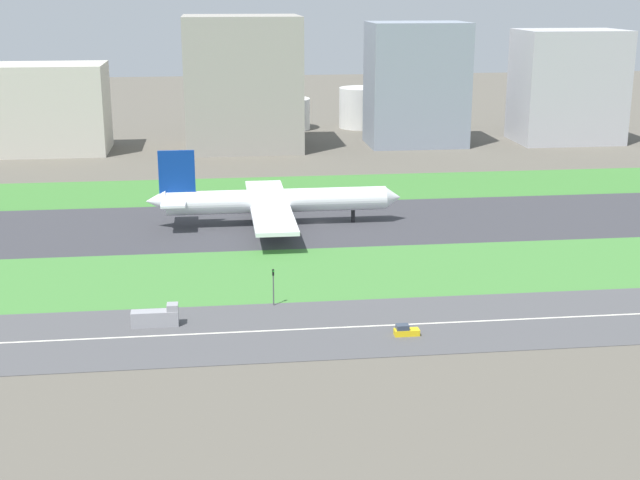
{
  "coord_description": "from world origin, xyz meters",
  "views": [
    {
      "loc": [
        -26.85,
        -219.59,
        58.72
      ],
      "look_at": [
        -4.33,
        -36.5,
        6.0
      ],
      "focal_mm": 49.8,
      "sensor_mm": 36.0,
      "label": 1
    }
  ],
  "objects_px": {
    "cargo_warehouse": "(568,86)",
    "traffic_light": "(273,284)",
    "hangar_building": "(243,83)",
    "office_tower": "(416,84)",
    "airliner": "(271,201)",
    "fuel_tank_east": "(421,112)",
    "fuel_tank_west": "(280,114)",
    "car_2": "(405,331)",
    "truck_0": "(156,317)",
    "terminal_building": "(36,109)",
    "fuel_tank_centre": "(361,108)"
  },
  "relations": [
    {
      "from": "fuel_tank_centre",
      "to": "office_tower",
      "type": "bearing_deg",
      "value": -73.38
    },
    {
      "from": "traffic_light",
      "to": "hangar_building",
      "type": "bearing_deg",
      "value": 89.57
    },
    {
      "from": "truck_0",
      "to": "airliner",
      "type": "bearing_deg",
      "value": 69.58
    },
    {
      "from": "airliner",
      "to": "traffic_light",
      "type": "relative_size",
      "value": 9.03
    },
    {
      "from": "hangar_building",
      "to": "fuel_tank_centre",
      "type": "distance_m",
      "value": 70.98
    },
    {
      "from": "airliner",
      "to": "truck_0",
      "type": "relative_size",
      "value": 7.74
    },
    {
      "from": "truck_0",
      "to": "traffic_light",
      "type": "bearing_deg",
      "value": 20.27
    },
    {
      "from": "fuel_tank_west",
      "to": "fuel_tank_east",
      "type": "bearing_deg",
      "value": 0.0
    },
    {
      "from": "hangar_building",
      "to": "office_tower",
      "type": "relative_size",
      "value": 1.06
    },
    {
      "from": "hangar_building",
      "to": "cargo_warehouse",
      "type": "bearing_deg",
      "value": 0.0
    },
    {
      "from": "cargo_warehouse",
      "to": "traffic_light",
      "type": "bearing_deg",
      "value": -126.24
    },
    {
      "from": "car_2",
      "to": "office_tower",
      "type": "distance_m",
      "value": 198.56
    },
    {
      "from": "truck_0",
      "to": "fuel_tank_east",
      "type": "relative_size",
      "value": 0.45
    },
    {
      "from": "traffic_light",
      "to": "fuel_tank_centre",
      "type": "relative_size",
      "value": 0.38
    },
    {
      "from": "fuel_tank_centre",
      "to": "fuel_tank_east",
      "type": "distance_m",
      "value": 26.56
    },
    {
      "from": "truck_0",
      "to": "fuel_tank_east",
      "type": "height_order",
      "value": "fuel_tank_east"
    },
    {
      "from": "cargo_warehouse",
      "to": "fuel_tank_west",
      "type": "bearing_deg",
      "value": 157.54
    },
    {
      "from": "truck_0",
      "to": "hangar_building",
      "type": "bearing_deg",
      "value": 82.81
    },
    {
      "from": "cargo_warehouse",
      "to": "truck_0",
      "type": "bearing_deg",
      "value": -129.34
    },
    {
      "from": "hangar_building",
      "to": "traffic_light",
      "type": "bearing_deg",
      "value": -90.43
    },
    {
      "from": "car_2",
      "to": "office_tower",
      "type": "height_order",
      "value": "office_tower"
    },
    {
      "from": "hangar_building",
      "to": "fuel_tank_west",
      "type": "bearing_deg",
      "value": 68.88
    },
    {
      "from": "cargo_warehouse",
      "to": "office_tower",
      "type": "bearing_deg",
      "value": 180.0
    },
    {
      "from": "car_2",
      "to": "hangar_building",
      "type": "xyz_separation_m",
      "value": [
        -20.47,
        192.0,
        23.48
      ]
    },
    {
      "from": "office_tower",
      "to": "car_2",
      "type": "bearing_deg",
      "value": -103.34
    },
    {
      "from": "traffic_light",
      "to": "fuel_tank_west",
      "type": "height_order",
      "value": "fuel_tank_west"
    },
    {
      "from": "cargo_warehouse",
      "to": "fuel_tank_centre",
      "type": "distance_m",
      "value": 87.28
    },
    {
      "from": "truck_0",
      "to": "office_tower",
      "type": "xyz_separation_m",
      "value": [
        88.96,
        182.0,
        21.42
      ]
    },
    {
      "from": "hangar_building",
      "to": "cargo_warehouse",
      "type": "xyz_separation_m",
      "value": [
        126.22,
        0.0,
        -2.88
      ]
    },
    {
      "from": "truck_0",
      "to": "terminal_building",
      "type": "distance_m",
      "value": 189.88
    },
    {
      "from": "traffic_light",
      "to": "hangar_building",
      "type": "relative_size",
      "value": 0.15
    },
    {
      "from": "airliner",
      "to": "office_tower",
      "type": "distance_m",
      "value": 131.65
    },
    {
      "from": "cargo_warehouse",
      "to": "fuel_tank_centre",
      "type": "height_order",
      "value": "cargo_warehouse"
    },
    {
      "from": "truck_0",
      "to": "fuel_tank_east",
      "type": "xyz_separation_m",
      "value": [
        102.0,
        227.0,
        4.69
      ]
    },
    {
      "from": "airliner",
      "to": "fuel_tank_east",
      "type": "bearing_deg",
      "value": 64.25
    },
    {
      "from": "fuel_tank_west",
      "to": "office_tower",
      "type": "bearing_deg",
      "value": -42.79
    },
    {
      "from": "traffic_light",
      "to": "fuel_tank_west",
      "type": "distance_m",
      "value": 219.81
    },
    {
      "from": "office_tower",
      "to": "fuel_tank_west",
      "type": "bearing_deg",
      "value": 137.21
    },
    {
      "from": "terminal_building",
      "to": "truck_0",
      "type": "bearing_deg",
      "value": -74.0
    },
    {
      "from": "traffic_light",
      "to": "fuel_tank_centre",
      "type": "xyz_separation_m",
      "value": [
        53.88,
        219.01,
        4.29
      ]
    },
    {
      "from": "fuel_tank_east",
      "to": "fuel_tank_west",
      "type": "bearing_deg",
      "value": 180.0
    },
    {
      "from": "fuel_tank_centre",
      "to": "hangar_building",
      "type": "bearing_deg",
      "value": -139.43
    },
    {
      "from": "terminal_building",
      "to": "fuel_tank_centre",
      "type": "height_order",
      "value": "terminal_building"
    },
    {
      "from": "traffic_light",
      "to": "fuel_tank_centre",
      "type": "distance_m",
      "value": 225.58
    },
    {
      "from": "terminal_building",
      "to": "fuel_tank_centre",
      "type": "relative_size",
      "value": 2.64
    },
    {
      "from": "airliner",
      "to": "fuel_tank_east",
      "type": "xyz_separation_m",
      "value": [
        76.69,
        159.0,
        0.13
      ]
    },
    {
      "from": "cargo_warehouse",
      "to": "airliner",
      "type": "bearing_deg",
      "value": -137.38
    },
    {
      "from": "terminal_building",
      "to": "fuel_tank_west",
      "type": "distance_m",
      "value": 103.34
    },
    {
      "from": "truck_0",
      "to": "fuel_tank_west",
      "type": "height_order",
      "value": "fuel_tank_west"
    },
    {
      "from": "traffic_light",
      "to": "fuel_tank_west",
      "type": "xyz_separation_m",
      "value": [
        18.7,
        219.01,
        2.23
      ]
    }
  ]
}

